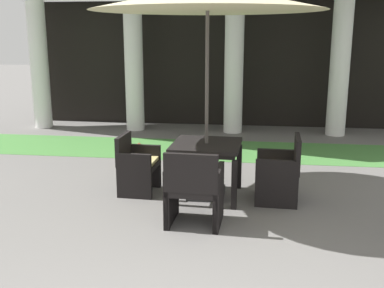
% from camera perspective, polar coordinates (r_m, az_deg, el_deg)
% --- Properties ---
extents(lawn_strip, '(12.03, 1.64, 0.01)m').
position_cam_1_polar(lawn_strip, '(8.82, 4.54, -0.79)').
color(lawn_strip, '#47843D').
rests_on(lawn_strip, ground).
extents(patio_table_mid_left, '(0.94, 0.94, 0.75)m').
position_cam_1_polar(patio_table_mid_left, '(6.19, 1.80, -0.81)').
color(patio_table_mid_left, black).
rests_on(patio_table_mid_left, ground).
extents(patio_umbrella_mid_left, '(2.97, 2.97, 2.83)m').
position_cam_1_polar(patio_umbrella_mid_left, '(6.02, 1.94, 17.44)').
color(patio_umbrella_mid_left, '#2D2D2D').
rests_on(patio_umbrella_mid_left, ground).
extents(patio_chair_mid_left_east, '(0.58, 0.64, 0.88)m').
position_cam_1_polar(patio_chair_mid_left_east, '(6.20, 10.86, -3.37)').
color(patio_chair_mid_left_east, black).
rests_on(patio_chair_mid_left_east, ground).
extents(patio_chair_mid_left_west, '(0.52, 0.60, 0.82)m').
position_cam_1_polar(patio_chair_mid_left_west, '(6.47, -6.85, -2.64)').
color(patio_chair_mid_left_west, black).
rests_on(patio_chair_mid_left_west, ground).
extents(patio_chair_mid_left_south, '(0.65, 0.60, 0.91)m').
position_cam_1_polar(patio_chair_mid_left_south, '(5.32, 0.26, -5.66)').
color(patio_chair_mid_left_south, black).
rests_on(patio_chair_mid_left_south, ground).
extents(terracotta_urn, '(0.28, 0.28, 0.37)m').
position_cam_1_polar(terracotta_urn, '(7.91, -6.55, -1.44)').
color(terracotta_urn, '#9E5633').
rests_on(terracotta_urn, ground).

